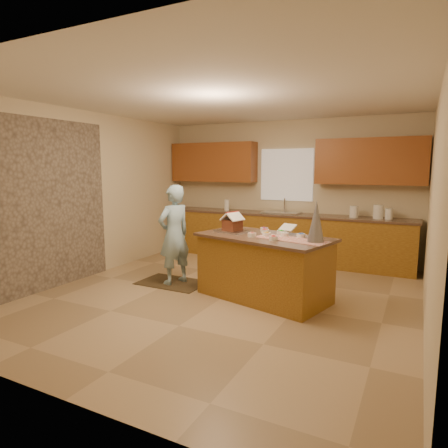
{
  "coord_description": "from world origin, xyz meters",
  "views": [
    {
      "loc": [
        2.38,
        -4.69,
        1.8
      ],
      "look_at": [
        -0.1,
        0.2,
        1.0
      ],
      "focal_mm": 31.25,
      "sensor_mm": 36.0,
      "label": 1
    }
  ],
  "objects_px": {
    "tinsel_tree": "(316,221)",
    "gingerbread_house": "(232,223)",
    "island_base": "(264,269)",
    "boy": "(174,235)"
  },
  "relations": [
    {
      "from": "island_base",
      "to": "tinsel_tree",
      "type": "distance_m",
      "value": 1.04
    },
    {
      "from": "island_base",
      "to": "tinsel_tree",
      "type": "xyz_separation_m",
      "value": [
        0.73,
        -0.14,
        0.72
      ]
    },
    {
      "from": "boy",
      "to": "tinsel_tree",
      "type": "bearing_deg",
      "value": 105.47
    },
    {
      "from": "tinsel_tree",
      "to": "boy",
      "type": "relative_size",
      "value": 0.34
    },
    {
      "from": "boy",
      "to": "island_base",
      "type": "bearing_deg",
      "value": 108.87
    },
    {
      "from": "tinsel_tree",
      "to": "gingerbread_house",
      "type": "relative_size",
      "value": 1.62
    },
    {
      "from": "boy",
      "to": "gingerbread_house",
      "type": "relative_size",
      "value": 4.71
    },
    {
      "from": "island_base",
      "to": "gingerbread_house",
      "type": "relative_size",
      "value": 5.31
    },
    {
      "from": "tinsel_tree",
      "to": "gingerbread_house",
      "type": "height_order",
      "value": "tinsel_tree"
    },
    {
      "from": "island_base",
      "to": "gingerbread_house",
      "type": "xyz_separation_m",
      "value": [
        -0.52,
        0.08,
        0.58
      ]
    }
  ]
}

